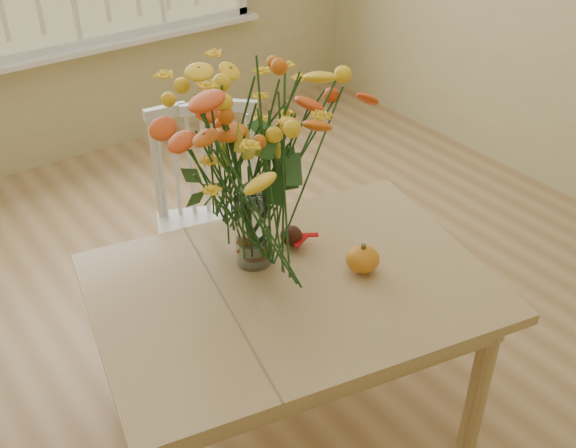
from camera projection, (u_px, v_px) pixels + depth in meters
floor at (306, 345)px, 2.92m from camera, size 4.00×4.50×0.01m
dining_table at (292, 304)px, 2.24m from camera, size 1.42×1.15×0.68m
windsor_chair at (210, 211)px, 2.81m from camera, size 0.58×0.57×0.96m
flower_vase at (250, 157)px, 2.06m from camera, size 0.56×0.56×0.67m
pumpkin at (363, 260)px, 2.22m from camera, size 0.11×0.11×0.09m
turkey_figurine at (256, 254)px, 2.24m from camera, size 0.11×0.09×0.11m
dark_gourd at (291, 237)px, 2.35m from camera, size 0.13×0.09×0.07m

